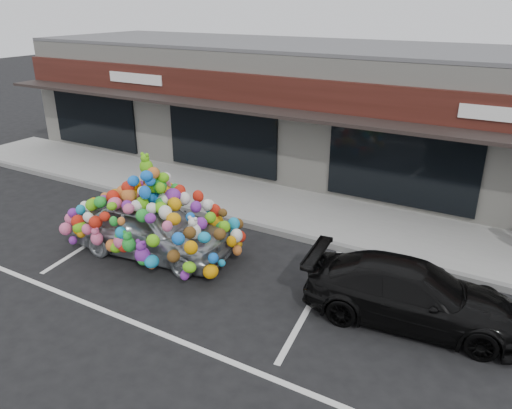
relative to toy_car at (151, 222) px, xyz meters
The scene contains 9 objects.
ground 1.60m from the toy_car, ahead, with size 90.00×90.00×0.00m, color black.
shop_building 8.60m from the toy_car, 80.74° to the left, with size 24.00×7.20×4.31m.
sidewalk 4.24m from the toy_car, 70.89° to the left, with size 26.00×3.00×0.15m, color gray.
kerb 2.90m from the toy_car, 60.80° to the left, with size 26.00×0.18×0.16m, color slate.
parking_stripe_left 2.02m from the toy_car, behind, with size 0.12×4.40×0.01m, color silver.
parking_stripe_mid 4.25m from the toy_car, ahead, with size 0.12×4.40×0.01m, color silver.
lane_line 4.19m from the toy_car, 34.95° to the right, with size 14.00×0.12×0.01m, color silver.
toy_car is the anchor object (origin of this frame).
black_sedan 6.06m from the toy_car, ahead, with size 4.03×1.64×1.17m, color black.
Camera 1 is at (6.21, -7.96, 5.69)m, focal length 35.00 mm.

